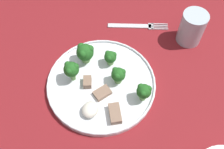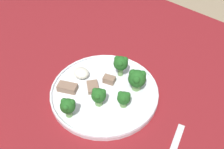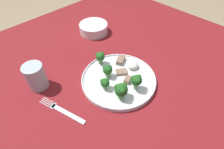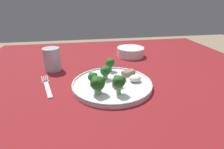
# 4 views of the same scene
# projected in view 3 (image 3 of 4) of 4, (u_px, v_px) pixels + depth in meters

# --- Properties ---
(ground_plane) EXTENTS (8.00, 8.00, 0.00)m
(ground_plane) POSITION_uv_depth(u_px,v_px,m) (113.00, 141.00, 1.27)
(ground_plane) COLOR #9E896B
(table) EXTENTS (1.28, 1.20, 0.76)m
(table) POSITION_uv_depth(u_px,v_px,m) (114.00, 80.00, 0.79)
(table) COLOR maroon
(table) RESTS_ON ground_plane
(dinner_plate) EXTENTS (0.28, 0.28, 0.02)m
(dinner_plate) POSITION_uv_depth(u_px,v_px,m) (119.00, 79.00, 0.66)
(dinner_plate) COLOR white
(dinner_plate) RESTS_ON table
(fork) EXTENTS (0.07, 0.18, 0.00)m
(fork) POSITION_uv_depth(u_px,v_px,m) (62.00, 111.00, 0.57)
(fork) COLOR silver
(fork) RESTS_ON table
(cream_bowl) EXTENTS (0.14, 0.14, 0.05)m
(cream_bowl) POSITION_uv_depth(u_px,v_px,m) (94.00, 28.00, 0.88)
(cream_bowl) COLOR white
(cream_bowl) RESTS_ON table
(drinking_glass) EXTENTS (0.07, 0.07, 0.10)m
(drinking_glass) POSITION_uv_depth(u_px,v_px,m) (36.00, 78.00, 0.62)
(drinking_glass) COLOR #B2C1CC
(drinking_glass) RESTS_ON table
(broccoli_floret_near_rim_left) EXTENTS (0.04, 0.04, 0.05)m
(broccoli_floret_near_rim_left) POSITION_uv_depth(u_px,v_px,m) (108.00, 70.00, 0.65)
(broccoli_floret_near_rim_left) COLOR #709E56
(broccoli_floret_near_rim_left) RESTS_ON dinner_plate
(broccoli_floret_center_left) EXTENTS (0.03, 0.03, 0.04)m
(broccoli_floret_center_left) POSITION_uv_depth(u_px,v_px,m) (105.00, 83.00, 0.61)
(broccoli_floret_center_left) COLOR #709E56
(broccoli_floret_center_left) RESTS_ON dinner_plate
(broccoli_floret_back_left) EXTENTS (0.04, 0.04, 0.06)m
(broccoli_floret_back_left) POSITION_uv_depth(u_px,v_px,m) (136.00, 80.00, 0.60)
(broccoli_floret_back_left) COLOR #709E56
(broccoli_floret_back_left) RESTS_ON dinner_plate
(broccoli_floret_front_left) EXTENTS (0.05, 0.05, 0.06)m
(broccoli_floret_front_left) POSITION_uv_depth(u_px,v_px,m) (121.00, 90.00, 0.57)
(broccoli_floret_front_left) COLOR #709E56
(broccoli_floret_front_left) RESTS_ON dinner_plate
(broccoli_floret_center_back) EXTENTS (0.04, 0.04, 0.05)m
(broccoli_floret_center_back) POSITION_uv_depth(u_px,v_px,m) (100.00, 57.00, 0.69)
(broccoli_floret_center_back) COLOR #709E56
(broccoli_floret_center_back) RESTS_ON dinner_plate
(meat_slice_front_slice) EXTENTS (0.05, 0.05, 0.01)m
(meat_slice_front_slice) POSITION_uv_depth(u_px,v_px,m) (121.00, 72.00, 0.67)
(meat_slice_front_slice) COLOR #846651
(meat_slice_front_slice) RESTS_ON dinner_plate
(meat_slice_middle_slice) EXTENTS (0.04, 0.03, 0.02)m
(meat_slice_middle_slice) POSITION_uv_depth(u_px,v_px,m) (128.00, 80.00, 0.64)
(meat_slice_middle_slice) COLOR #846651
(meat_slice_middle_slice) RESTS_ON dinner_plate
(meat_slice_rear_slice) EXTENTS (0.06, 0.05, 0.02)m
(meat_slice_rear_slice) POSITION_uv_depth(u_px,v_px,m) (121.00, 60.00, 0.72)
(meat_slice_rear_slice) COLOR #846651
(meat_slice_rear_slice) RESTS_ON dinner_plate
(sauce_dollop) EXTENTS (0.04, 0.04, 0.02)m
(sauce_dollop) POSITION_uv_depth(u_px,v_px,m) (133.00, 65.00, 0.69)
(sauce_dollop) COLOR silver
(sauce_dollop) RESTS_ON dinner_plate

